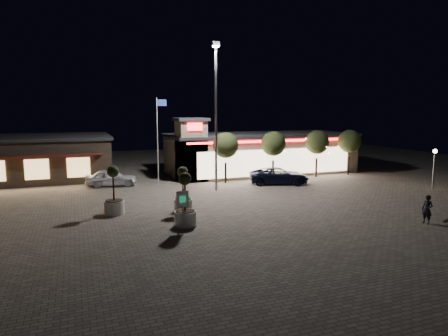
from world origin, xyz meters
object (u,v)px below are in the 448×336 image
object	(u,v)px
planter_left	(114,199)
valet_sign	(183,202)
pickup_truck	(279,176)
planter_mid	(185,209)
pedestrian	(427,209)
white_sedan	(111,178)

from	to	relation	value
planter_left	valet_sign	xyz separation A→B (m)	(3.44, -4.71, 0.54)
pickup_truck	planter_left	size ratio (longest dim) A/B	1.69
pickup_truck	planter_mid	world-z (taller)	planter_mid
pedestrian	planter_left	world-z (taller)	planter_left
pedestrian	planter_left	bearing A→B (deg)	-129.71
valet_sign	planter_left	bearing A→B (deg)	126.12
planter_left	pickup_truck	bearing A→B (deg)	20.89
planter_left	valet_sign	bearing A→B (deg)	-53.88
planter_left	planter_mid	xyz separation A→B (m)	(3.72, -4.23, -0.01)
pickup_truck	pedestrian	bearing A→B (deg)	-152.80
pedestrian	planter_mid	distance (m)	14.61
pickup_truck	pedestrian	size ratio (longest dim) A/B	3.12
pickup_truck	pedestrian	distance (m)	15.00
pickup_truck	planter_mid	bearing A→B (deg)	149.98
white_sedan	valet_sign	xyz separation A→B (m)	(2.75, -14.94, 0.78)
planter_mid	planter_left	bearing A→B (deg)	131.33
planter_left	white_sedan	bearing A→B (deg)	86.14
white_sedan	planter_left	world-z (taller)	planter_left
planter_mid	valet_sign	size ratio (longest dim) A/B	1.45
pedestrian	planter_left	xyz separation A→B (m)	(-17.55, 8.96, 0.12)
planter_mid	pedestrian	bearing A→B (deg)	-18.88
pickup_truck	valet_sign	world-z (taller)	valet_sign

